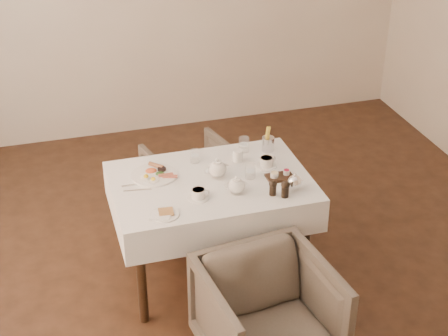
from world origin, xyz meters
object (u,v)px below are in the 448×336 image
table (211,196)px  armchair_far (193,182)px  breakfast_plate (154,174)px  armchair_near (268,317)px  teapot_centre (217,168)px

table → armchair_far: 0.85m
breakfast_plate → armchair_near: bearing=-86.6°
armchair_near → armchair_far: (-0.03, 1.65, -0.04)m
table → armchair_near: size_ratio=1.75×
armchair_near → armchair_far: bearing=83.9°
armchair_near → breakfast_plate: 1.21m
armchair_near → armchair_far: 1.65m
armchair_near → breakfast_plate: bearing=105.4°
armchair_far → breakfast_plate: breakfast_plate is taller
armchair_near → teapot_centre: (-0.04, 0.92, 0.49)m
armchair_near → armchair_far: size_ratio=1.14×
table → breakfast_plate: (-0.34, 0.16, 0.13)m
table → armchair_near: table is taller
teapot_centre → armchair_far: bearing=82.9°
teapot_centre → breakfast_plate: bearing=155.6°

